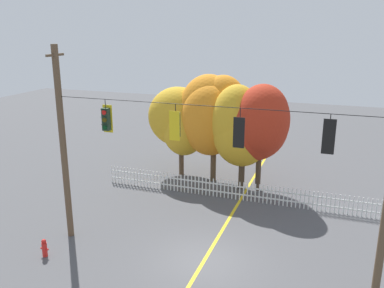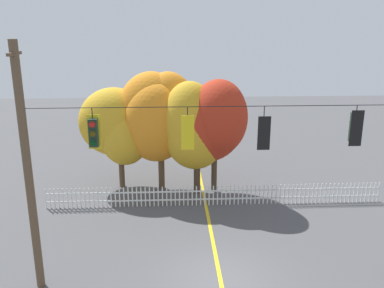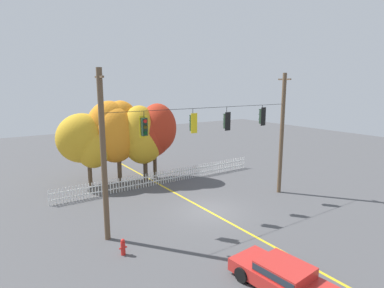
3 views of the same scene
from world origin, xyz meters
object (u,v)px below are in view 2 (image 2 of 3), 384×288
Objects in this scene: traffic_signal_westbound_side at (263,132)px; autumn_oak_far_east at (193,127)px; traffic_signal_northbound_secondary at (94,133)px; traffic_signal_northbound_primary at (188,132)px; traffic_signal_southbound_primary at (355,127)px; autumn_maple_mid at (157,114)px; autumn_maple_far_west at (213,120)px; autumn_maple_near_fence at (118,126)px.

traffic_signal_westbound_side is 8.95m from autumn_oak_far_east.
traffic_signal_northbound_secondary is 5.71m from traffic_signal_westbound_side.
traffic_signal_northbound_primary is 5.74m from traffic_signal_southbound_primary.
traffic_signal_northbound_primary is 0.21× the size of autumn_maple_mid.
autumn_oak_far_east is (-1.95, 8.52, -1.93)m from traffic_signal_westbound_side.
traffic_signal_westbound_side and traffic_signal_southbound_primary have the same top height.
traffic_signal_westbound_side is 1.06× the size of traffic_signal_southbound_primary.
traffic_signal_northbound_secondary is 9.73m from autumn_maple_mid.
traffic_signal_southbound_primary is 11.92m from autumn_maple_mid.
traffic_signal_northbound_secondary is at bearing 179.81° from traffic_signal_westbound_side.
autumn_maple_mid is (1.80, 9.46, -1.44)m from traffic_signal_northbound_secondary.
traffic_signal_northbound_primary is 0.22× the size of autumn_maple_far_west.
traffic_signal_westbound_side reaches higher than autumn_oak_far_east.
traffic_signal_southbound_primary is at bearing -53.25° from autumn_maple_mid.
autumn_maple_mid reaches higher than traffic_signal_northbound_primary.
traffic_signal_northbound_secondary is 1.00× the size of traffic_signal_northbound_primary.
traffic_signal_northbound_primary is (3.13, -0.02, -0.00)m from traffic_signal_northbound_secondary.
autumn_maple_mid reaches higher than traffic_signal_southbound_primary.
autumn_maple_near_fence is 0.90× the size of autumn_maple_far_west.
autumn_oak_far_east is at bearing 66.16° from traffic_signal_northbound_secondary.
autumn_maple_near_fence is 0.92× the size of autumn_oak_far_east.
traffic_signal_northbound_primary is 1.03× the size of traffic_signal_southbound_primary.
traffic_signal_southbound_primary is at bearing -59.03° from autumn_oak_far_east.
traffic_signal_northbound_secondary reaches higher than autumn_maple_far_west.
autumn_maple_far_west is at bearing 60.17° from traffic_signal_northbound_secondary.
autumn_maple_far_west is at bearing -13.73° from autumn_maple_near_fence.
traffic_signal_southbound_primary reaches higher than autumn_maple_near_fence.
autumn_oak_far_east is at bearing -15.95° from autumn_maple_near_fence.
traffic_signal_westbound_side is at bearing -77.12° from autumn_oak_far_east.
autumn_oak_far_east reaches higher than autumn_maple_near_fence.
traffic_signal_northbound_secondary reaches higher than autumn_oak_far_east.
traffic_signal_northbound_primary is at bearing -0.35° from traffic_signal_northbound_secondary.
autumn_maple_mid is 3.21m from autumn_maple_far_west.
traffic_signal_northbound_primary and traffic_signal_westbound_side have the same top height.
traffic_signal_northbound_secondary and traffic_signal_southbound_primary have the same top height.
traffic_signal_southbound_primary is 13.69m from autumn_maple_near_fence.
autumn_maple_far_west is at bearing 78.65° from traffic_signal_northbound_primary.
autumn_oak_far_east is at bearing -25.91° from autumn_maple_mid.
traffic_signal_southbound_primary is 9.50m from autumn_maple_far_west.
traffic_signal_northbound_secondary and traffic_signal_northbound_primary have the same top height.
traffic_signal_southbound_primary is at bearing -0.01° from traffic_signal_westbound_side.
autumn_maple_mid reaches higher than autumn_maple_near_fence.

